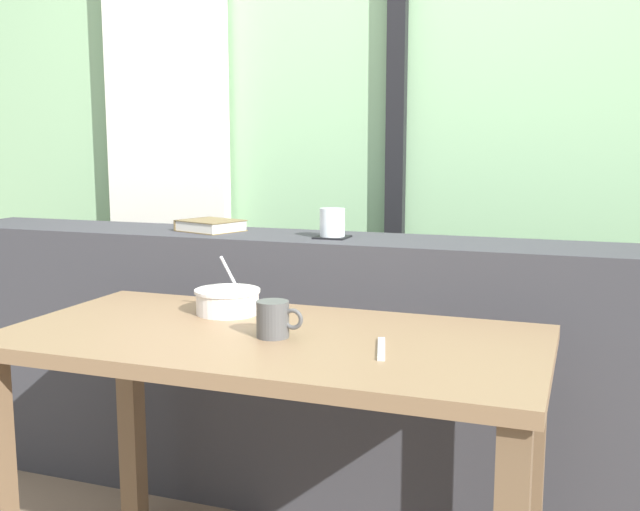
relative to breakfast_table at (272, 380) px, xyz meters
The scene contains 11 objects.
outdoor_backdrop 1.51m from the breakfast_table, 93.56° to the left, with size 4.80×0.08×2.80m, color #8EBC89.
curtain_left_panel 1.68m from the breakfast_table, 129.95° to the left, with size 0.56×0.06×2.50m, color silver.
window_divider_post 1.40m from the breakfast_table, 90.72° to the left, with size 0.07×0.05×2.60m, color black.
dark_console_ledge 0.66m from the breakfast_table, 97.27° to the left, with size 2.80×0.34×0.89m, color #38383D.
breakfast_table is the anchor object (origin of this frame).
coaster_square 0.67m from the breakfast_table, 95.55° to the left, with size 0.10×0.10×0.01m, color black.
juice_glass 0.69m from the breakfast_table, 95.55° to the left, with size 0.08×0.08×0.09m.
closed_book 0.87m from the breakfast_table, 128.12° to the left, with size 0.23×0.21×0.04m.
soup_bowl 0.29m from the breakfast_table, 141.20° to the left, with size 0.17×0.17×0.16m.
fork_utensil 0.31m from the breakfast_table, ahead, with size 0.02×0.17×0.01m, color silver.
ceramic_mug 0.16m from the breakfast_table, 56.63° to the right, with size 0.11×0.08×0.08m.
Camera 1 is at (0.77, -1.64, 1.18)m, focal length 41.57 mm.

